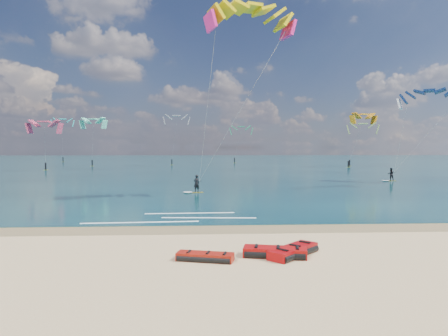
# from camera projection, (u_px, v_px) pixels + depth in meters

# --- Properties ---
(ground) EXTENTS (320.00, 320.00, 0.00)m
(ground) POSITION_uv_depth(u_px,v_px,m) (184.00, 178.00, 58.05)
(ground) COLOR tan
(ground) RESTS_ON ground
(wet_sand_strip) EXTENTS (320.00, 2.40, 0.01)m
(wet_sand_strip) POSITION_uv_depth(u_px,v_px,m) (149.00, 230.00, 21.15)
(wet_sand_strip) COLOR olive
(wet_sand_strip) RESTS_ON ground
(sea) EXTENTS (320.00, 200.00, 0.04)m
(sea) POSITION_uv_depth(u_px,v_px,m) (194.00, 162.00, 121.88)
(sea) COLOR #082930
(sea) RESTS_ON ground
(packed_kite_left) EXTENTS (2.93, 1.76, 0.44)m
(packed_kite_left) POSITION_uv_depth(u_px,v_px,m) (275.00, 257.00, 15.98)
(packed_kite_left) COLOR #A90A09
(packed_kite_left) RESTS_ON ground
(packed_kite_mid) EXTENTS (2.54, 1.54, 0.35)m
(packed_kite_mid) POSITION_uv_depth(u_px,v_px,m) (205.00, 261.00, 15.44)
(packed_kite_mid) COLOR #9D170A
(packed_kite_mid) RESTS_ON ground
(packed_kite_right) EXTENTS (2.82, 2.84, 0.43)m
(packed_kite_right) POSITION_uv_depth(u_px,v_px,m) (293.00, 256.00, 16.16)
(packed_kite_right) COLOR #9B0609
(packed_kite_right) RESTS_ON ground
(kitesurfer_main) EXTENTS (11.04, 8.15, 17.16)m
(kitesurfer_main) POSITION_uv_depth(u_px,v_px,m) (222.00, 98.00, 35.12)
(kitesurfer_main) COLOR gold
(kitesurfer_main) RESTS_ON sea
(kitesurfer_far) EXTENTS (9.52, 5.91, 12.80)m
(kitesurfer_far) POSITION_uv_depth(u_px,v_px,m) (412.00, 127.00, 50.01)
(kitesurfer_far) COLOR gold
(kitesurfer_far) RESTS_ON sea
(shoreline_foam) EXTENTS (10.31, 3.63, 0.01)m
(shoreline_foam) POSITION_uv_depth(u_px,v_px,m) (179.00, 218.00, 24.60)
(shoreline_foam) COLOR white
(shoreline_foam) RESTS_ON ground
(distant_kites) EXTENTS (82.88, 47.27, 12.64)m
(distant_kites) POSITION_uv_depth(u_px,v_px,m) (187.00, 143.00, 94.52)
(distant_kites) COLOR #D33E5F
(distant_kites) RESTS_ON ground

